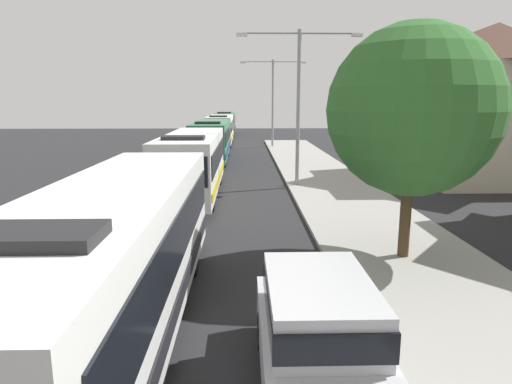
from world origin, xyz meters
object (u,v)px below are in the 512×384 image
object	(u,v)px
white_suv	(319,333)
streetlamp_mid	(299,91)
bus_lead	(115,255)
streetlamp_far	(273,94)
roadside_tree	(413,111)
bus_second_in_line	(193,162)
bus_fourth_in_line	(220,129)
bus_rear	(225,123)
bus_middle	(212,139)

from	to	relation	value
white_suv	streetlamp_mid	world-z (taller)	streetlamp_mid
bus_lead	streetlamp_far	size ratio (longest dim) A/B	1.35
roadside_tree	white_suv	bearing A→B (deg)	-120.43
bus_second_in_line	roadside_tree	distance (m)	12.17
bus_lead	roadside_tree	distance (m)	8.70
bus_fourth_in_line	bus_rear	distance (m)	13.36
bus_fourth_in_line	roadside_tree	distance (m)	36.56
bus_lead	streetlamp_mid	size ratio (longest dim) A/B	1.41
bus_lead	bus_fourth_in_line	distance (m)	39.81
bus_second_in_line	bus_fourth_in_line	size ratio (longest dim) A/B	0.93
streetlamp_far	bus_middle	bearing A→B (deg)	-118.35
bus_lead	bus_rear	bearing A→B (deg)	90.00
bus_second_in_line	roadside_tree	bearing A→B (deg)	-52.61
bus_second_in_line	white_suv	xyz separation A→B (m)	(3.70, -15.41, -0.66)
bus_fourth_in_line	bus_second_in_line	bearing A→B (deg)	-90.00
bus_rear	streetlamp_far	distance (m)	17.86
bus_rear	roadside_tree	distance (m)	49.69
roadside_tree	streetlamp_far	bearing A→B (deg)	93.19
streetlamp_mid	roadside_tree	xyz separation A→B (m)	(1.81, -11.38, -0.77)
bus_middle	bus_rear	size ratio (longest dim) A/B	0.98
bus_fourth_in_line	streetlamp_far	size ratio (longest dim) A/B	1.35
streetlamp_mid	roadside_tree	distance (m)	11.54
bus_lead	bus_middle	world-z (taller)	same
bus_middle	streetlamp_mid	xyz separation A→B (m)	(5.40, -11.09, 3.46)
bus_second_in_line	bus_rear	world-z (taller)	same
bus_fourth_in_line	roadside_tree	bearing A→B (deg)	-78.60
bus_lead	white_suv	bearing A→B (deg)	-27.27
bus_rear	streetlamp_mid	bearing A→B (deg)	-81.86
bus_fourth_in_line	white_suv	distance (m)	41.88
white_suv	roadside_tree	size ratio (longest dim) A/B	0.70
bus_second_in_line	bus_fourth_in_line	bearing A→B (deg)	90.00
bus_middle	roadside_tree	size ratio (longest dim) A/B	1.68
streetlamp_mid	streetlamp_far	world-z (taller)	streetlamp_far
bus_rear	streetlamp_mid	size ratio (longest dim) A/B	1.40
bus_rear	streetlamp_far	xyz separation A→B (m)	(5.40, -16.63, 3.64)
bus_second_in_line	bus_lead	bearing A→B (deg)	-90.00
bus_fourth_in_line	bus_middle	bearing A→B (deg)	-90.00
streetlamp_mid	bus_fourth_in_line	bearing A→B (deg)	102.49
streetlamp_far	bus_rear	bearing A→B (deg)	107.99
bus_fourth_in_line	streetlamp_mid	distance (m)	25.19
white_suv	roadside_tree	world-z (taller)	roadside_tree
bus_middle	bus_rear	bearing A→B (deg)	90.00
bus_second_in_line	streetlamp_far	distance (m)	23.94
streetlamp_mid	bus_lead	bearing A→B (deg)	-109.27
white_suv	bus_rear	bearing A→B (deg)	93.84
white_suv	bus_middle	bearing A→B (deg)	97.41
bus_rear	streetlamp_mid	world-z (taller)	streetlamp_mid
bus_second_in_line	white_suv	bearing A→B (deg)	-76.50
bus_second_in_line	bus_rear	size ratio (longest dim) A/B	0.93
bus_second_in_line	bus_middle	world-z (taller)	same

